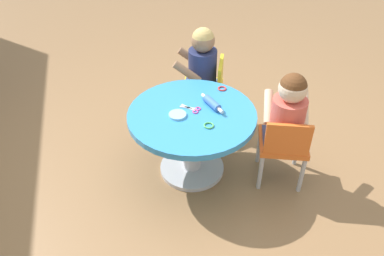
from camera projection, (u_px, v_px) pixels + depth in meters
The scene contains 11 objects.
ground_plane at pixel (192, 169), 2.70m from camera, with size 10.00×10.00×0.00m, color olive.
craft_table at pixel (192, 129), 2.49m from camera, with size 0.81×0.81×0.48m.
child_chair_left at pixel (284, 144), 2.44m from camera, with size 0.39×0.39×0.54m.
seated_child_left at pixel (288, 111), 2.33m from camera, with size 0.42×0.37×0.51m.
child_chair_right at pixel (207, 88), 2.97m from camera, with size 0.39×0.39×0.54m.
seated_child_right at pixel (202, 61), 2.84m from camera, with size 0.38×0.42×0.51m.
rolling_pin at pixel (212, 103), 2.45m from camera, with size 0.23×0.09×0.05m.
craft_scissors at pixel (193, 109), 2.43m from camera, with size 0.13×0.14×0.01m.
playdough_blob_0 at pixel (178, 115), 2.38m from camera, with size 0.11×0.11×0.01m, color #8CCCF2.
cookie_cutter_0 at pixel (209, 125), 2.30m from camera, with size 0.06×0.06×0.01m, color #4CB259.
cookie_cutter_1 at pixel (222, 89), 2.62m from camera, with size 0.06×0.06×0.01m, color red.
Camera 1 is at (-1.90, 0.48, 1.88)m, focal length 36.23 mm.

